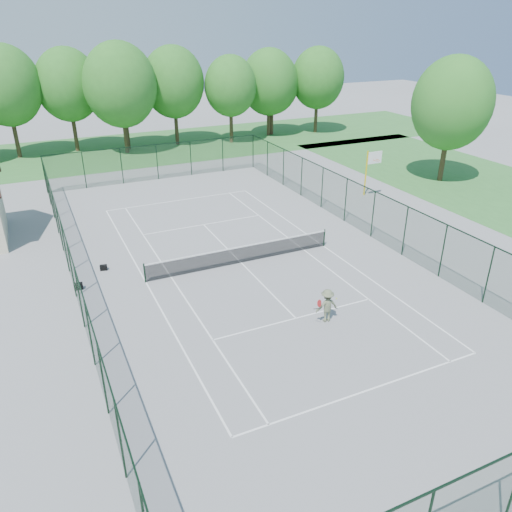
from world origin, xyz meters
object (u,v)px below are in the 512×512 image
at_px(sports_bag_a, 78,286).
at_px(basketball_goal, 371,165).
at_px(tennis_net, 241,254).
at_px(tennis_player, 327,306).

bearing_deg(sports_bag_a, basketball_goal, 21.14).
bearing_deg(tennis_net, sports_bag_a, 175.38).
xyz_separation_m(basketball_goal, tennis_player, (-12.38, -13.63, -1.76)).
xyz_separation_m(tennis_net, sports_bag_a, (-8.79, 0.71, -0.40)).
bearing_deg(tennis_player, basketball_goal, 47.75).
bearing_deg(basketball_goal, tennis_player, -132.25).
relative_size(tennis_net, sports_bag_a, 25.64).
bearing_deg(sports_bag_a, tennis_net, 2.05).
distance_m(basketball_goal, sports_bag_a, 23.18).
bearing_deg(tennis_player, sports_bag_a, 141.66).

